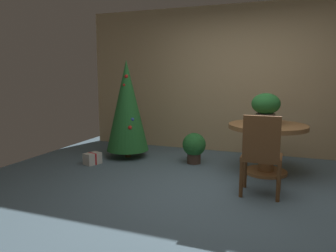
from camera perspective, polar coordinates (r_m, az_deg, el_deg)
name	(u,v)px	position (r m, az deg, el deg)	size (l,w,h in m)	color
ground_plane	(218,193)	(3.97, 8.75, -11.59)	(6.60, 6.60, 0.00)	slate
back_wall_panel	(246,80)	(5.89, 13.57, 7.88)	(6.00, 0.10, 2.60)	tan
round_dining_table	(267,138)	(4.76, 17.10, -2.07)	(1.08, 1.08, 0.71)	#9E6B3D
flower_vase	(266,106)	(4.74, 16.88, 3.32)	(0.40, 0.40, 0.43)	#665B51
wooden_chair_near	(261,152)	(3.82, 16.16, -4.38)	(0.45, 0.39, 0.95)	brown
holiday_tree	(127,106)	(5.45, -7.25, 3.58)	(0.71, 0.71, 1.64)	brown
gift_box_cream	(92,159)	(5.24, -13.18, -5.61)	(0.25, 0.29, 0.18)	silver
potted_plant	(194,146)	(5.13, 4.62, -3.58)	(0.37, 0.37, 0.49)	#4C382D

